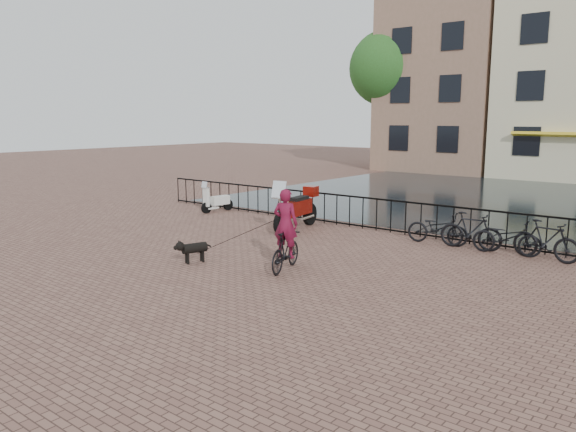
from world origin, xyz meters
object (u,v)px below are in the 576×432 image
Objects in this scene: cyclist at (286,235)px; motorcycle at (296,203)px; scooter at (217,196)px; dog at (195,251)px.

motorcycle is (-2.81, 3.95, -0.01)m from cyclist.
motorcycle is 4.47m from scooter.
cyclist is at bearing -62.57° from motorcycle.
cyclist is at bearing -27.68° from scooter.
cyclist reaches higher than motorcycle.
cyclist is 2.39m from dog.
dog is 0.69× the size of scooter.
dog is 4.88m from motorcycle.
cyclist reaches higher than scooter.
dog is (-2.17, -0.86, -0.55)m from cyclist.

